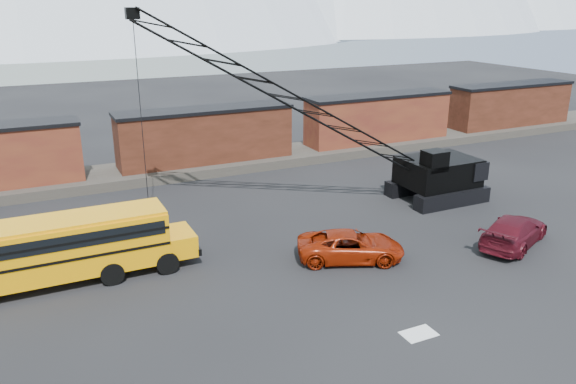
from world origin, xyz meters
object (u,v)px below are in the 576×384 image
(school_bus, at_px, (64,247))
(crawler_crane, at_px, (298,103))
(maroon_suv, at_px, (514,231))
(red_pickup, at_px, (351,246))

(school_bus, distance_m, crawler_crane, 15.19)
(school_bus, relative_size, maroon_suv, 2.08)
(school_bus, bearing_deg, red_pickup, -15.25)
(red_pickup, distance_m, maroon_suv, 9.24)
(red_pickup, bearing_deg, school_bus, 97.91)
(school_bus, distance_m, maroon_suv, 23.05)
(maroon_suv, height_order, crawler_crane, crawler_crane)
(school_bus, xyz_separation_m, maroon_suv, (22.28, -5.84, -0.98))
(school_bus, relative_size, crawler_crane, 0.54)
(red_pickup, xyz_separation_m, crawler_crane, (0.53, 7.22, 6.17))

